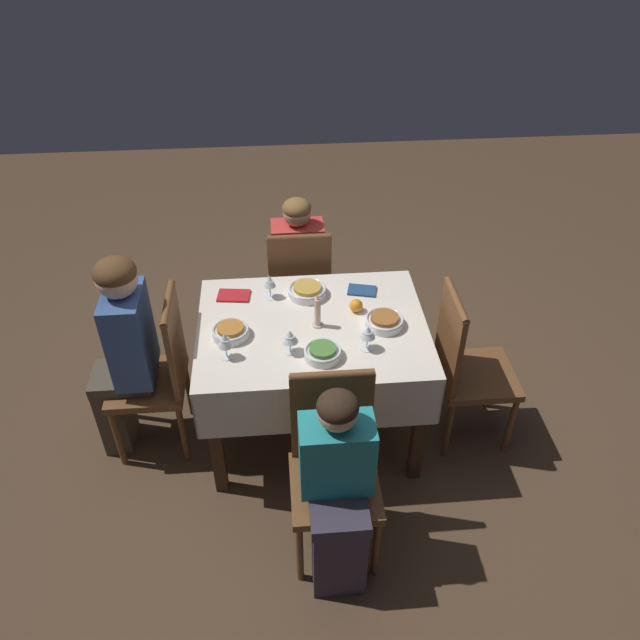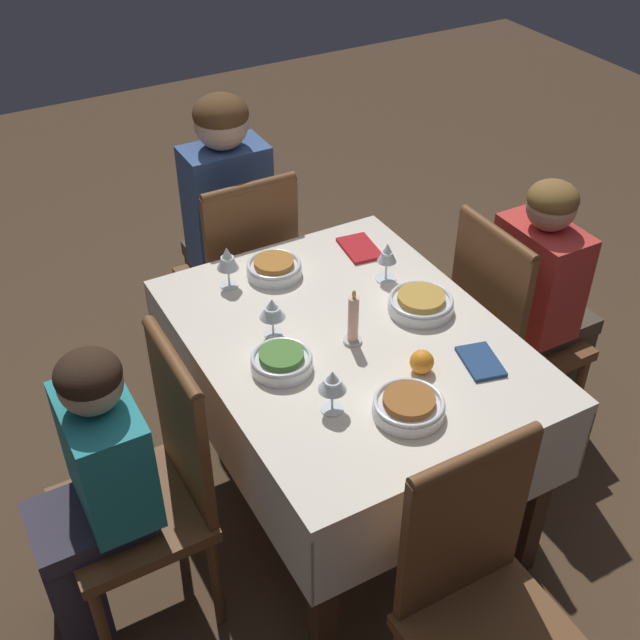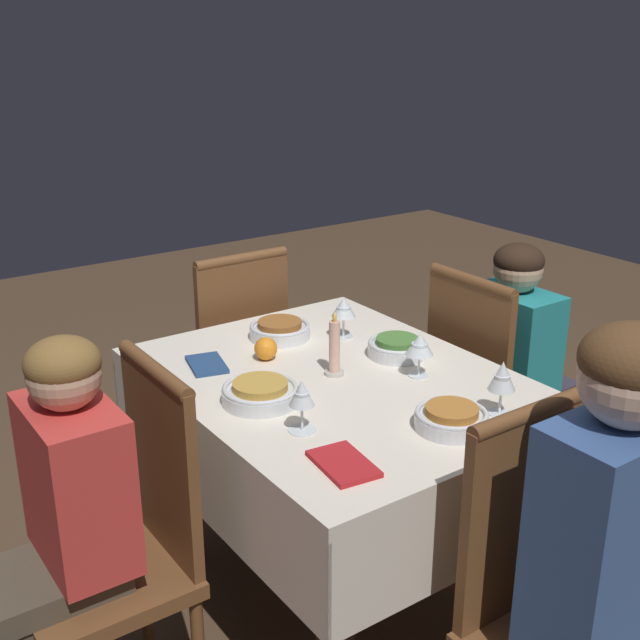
% 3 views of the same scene
% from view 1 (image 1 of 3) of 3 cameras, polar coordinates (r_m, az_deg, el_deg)
% --- Properties ---
extents(ground_plane, '(8.00, 8.00, 0.00)m').
position_cam_1_polar(ground_plane, '(3.55, -0.62, -9.78)').
color(ground_plane, '#4C3826').
extents(dining_table, '(1.12, 0.87, 0.74)m').
position_cam_1_polar(dining_table, '(3.11, -0.69, -2.04)').
color(dining_table, silver).
rests_on(dining_table, ground_plane).
extents(chair_west, '(0.39, 0.38, 0.93)m').
position_cam_1_polar(chair_west, '(3.25, -14.49, -4.42)').
color(chair_west, brown).
rests_on(chair_west, ground_plane).
extents(chair_south, '(0.38, 0.39, 0.93)m').
position_cam_1_polar(chair_south, '(2.75, 1.24, -12.79)').
color(chair_south, brown).
rests_on(chair_south, ground_plane).
extents(chair_north, '(0.38, 0.39, 0.93)m').
position_cam_1_polar(chair_north, '(3.70, -1.88, 2.89)').
color(chair_north, brown).
rests_on(chair_north, ground_plane).
extents(chair_east, '(0.39, 0.38, 0.93)m').
position_cam_1_polar(chair_east, '(3.27, 13.18, -3.92)').
color(chair_east, brown).
rests_on(chair_east, ground_plane).
extents(person_adult_denim, '(0.34, 0.30, 1.16)m').
position_cam_1_polar(person_adult_denim, '(3.18, -17.57, -2.39)').
color(person_adult_denim, '#4C4233').
rests_on(person_adult_denim, ground_plane).
extents(person_child_teal, '(0.30, 0.33, 1.00)m').
position_cam_1_polar(person_child_teal, '(2.62, 1.63, -14.87)').
color(person_child_teal, '#383342').
rests_on(person_child_teal, ground_plane).
extents(person_child_red, '(0.30, 0.33, 1.03)m').
position_cam_1_polar(person_child_red, '(3.80, -2.04, 5.10)').
color(person_child_red, '#4C4233').
rests_on(person_child_red, ground_plane).
extents(bowl_west, '(0.18, 0.18, 0.06)m').
position_cam_1_polar(bowl_west, '(2.99, -8.18, -1.03)').
color(bowl_west, silver).
rests_on(bowl_west, dining_table).
extents(wine_glass_west, '(0.07, 0.07, 0.14)m').
position_cam_1_polar(wine_glass_west, '(2.83, -8.68, -1.86)').
color(wine_glass_west, white).
rests_on(wine_glass_west, dining_table).
extents(bowl_south, '(0.17, 0.17, 0.06)m').
position_cam_1_polar(bowl_south, '(2.85, 0.26, -2.97)').
color(bowl_south, silver).
rests_on(bowl_south, dining_table).
extents(wine_glass_south, '(0.08, 0.08, 0.13)m').
position_cam_1_polar(wine_glass_south, '(2.83, -2.79, -1.54)').
color(wine_glass_south, white).
rests_on(wine_glass_south, dining_table).
extents(bowl_north, '(0.20, 0.20, 0.06)m').
position_cam_1_polar(bowl_north, '(3.23, -1.17, 2.71)').
color(bowl_north, silver).
rests_on(bowl_north, dining_table).
extents(wine_glass_north, '(0.07, 0.07, 0.13)m').
position_cam_1_polar(wine_glass_north, '(3.19, -4.63, 3.48)').
color(wine_glass_north, white).
rests_on(wine_glass_north, dining_table).
extents(bowl_east, '(0.19, 0.19, 0.06)m').
position_cam_1_polar(bowl_east, '(3.04, 5.91, -0.08)').
color(bowl_east, silver).
rests_on(bowl_east, dining_table).
extents(wine_glass_east, '(0.07, 0.07, 0.13)m').
position_cam_1_polar(wine_glass_east, '(2.86, 4.36, -1.17)').
color(wine_glass_east, white).
rests_on(wine_glass_east, dining_table).
extents(candle_centerpiece, '(0.05, 0.05, 0.18)m').
position_cam_1_polar(candle_centerpiece, '(3.00, -0.23, 0.57)').
color(candle_centerpiece, beige).
rests_on(candle_centerpiece, dining_table).
extents(orange_fruit, '(0.07, 0.07, 0.07)m').
position_cam_1_polar(orange_fruit, '(3.12, 3.32, 1.32)').
color(orange_fruit, orange).
rests_on(orange_fruit, dining_table).
extents(napkin_red_folded, '(0.17, 0.13, 0.01)m').
position_cam_1_polar(napkin_red_folded, '(3.27, 3.85, 2.71)').
color(napkin_red_folded, navy).
rests_on(napkin_red_folded, dining_table).
extents(napkin_spare_side, '(0.18, 0.13, 0.01)m').
position_cam_1_polar(napkin_spare_side, '(3.26, -7.90, 2.22)').
color(napkin_spare_side, red).
rests_on(napkin_spare_side, dining_table).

